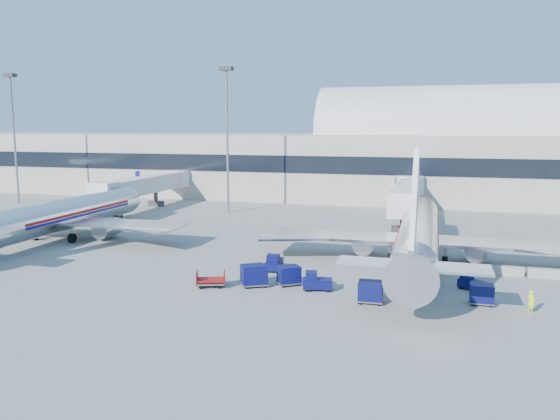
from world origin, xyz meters
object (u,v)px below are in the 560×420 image
(barrier_mid, at_px, (546,273))
(cart_train_c, at_px, (255,275))
(mast_west, at_px, (227,118))
(tug_right, at_px, (471,282))
(cart_solo_near, at_px, (370,291))
(barrier_near, at_px, (506,271))
(mast_far_west, at_px, (13,119))
(tug_lead, at_px, (316,282))
(jetbridge_mid, at_px, (149,185))
(cart_open_red, at_px, (211,281))
(airliner_main, at_px, (418,234))
(cart_train_b, at_px, (253,275))
(airliner_mid, at_px, (58,216))
(cart_solo_far, at_px, (482,294))
(jetbridge_near, at_px, (407,193))
(ramp_worker, at_px, (531,301))
(cart_train_a, at_px, (289,275))
(tug_left, at_px, (274,263))

(barrier_mid, relative_size, cart_train_c, 1.18)
(mast_west, bearing_deg, barrier_mid, -34.14)
(barrier_mid, xyz_separation_m, tug_right, (-6.73, -5.43, 0.17))
(cart_solo_near, bearing_deg, barrier_near, 43.55)
(mast_far_west, relative_size, tug_lead, 8.57)
(jetbridge_mid, height_order, cart_open_red, jetbridge_mid)
(airliner_main, height_order, barrier_mid, airliner_main)
(tug_right, height_order, cart_train_b, cart_train_b)
(airliner_mid, relative_size, cart_train_c, 14.68)
(mast_west, distance_m, cart_solo_near, 49.55)
(airliner_mid, height_order, cart_solo_far, airliner_mid)
(jetbridge_near, bearing_deg, tug_right, -78.49)
(mast_far_west, height_order, ramp_worker, mast_far_west)
(mast_west, height_order, cart_open_red, mast_west)
(cart_open_red, bearing_deg, airliner_main, 18.20)
(cart_train_c, relative_size, ramp_worker, 1.49)
(barrier_mid, distance_m, cart_open_red, 29.94)
(jetbridge_mid, relative_size, cart_train_b, 10.54)
(cart_train_a, bearing_deg, mast_west, 83.59)
(tug_left, bearing_deg, jetbridge_mid, 40.10)
(jetbridge_mid, relative_size, ramp_worker, 16.18)
(mast_west, bearing_deg, ramp_worker, -44.90)
(mast_far_west, relative_size, cart_solo_near, 11.36)
(jetbridge_near, height_order, cart_train_c, jetbridge_near)
(mast_far_west, bearing_deg, cart_open_red, -35.90)
(jetbridge_mid, xyz_separation_m, cart_solo_far, (49.53, -38.16, -3.07))
(cart_train_b, bearing_deg, barrier_near, -8.99)
(tug_lead, xyz_separation_m, cart_train_a, (-2.58, 0.81, 0.17))
(jetbridge_near, bearing_deg, ramp_worker, -74.49)
(barrier_mid, bearing_deg, tug_right, -141.07)
(jetbridge_near, distance_m, tug_lead, 38.45)
(airliner_main, distance_m, tug_right, 9.45)
(jetbridge_mid, bearing_deg, jetbridge_near, 0.00)
(jetbridge_near, distance_m, cart_train_b, 39.86)
(tug_lead, distance_m, cart_open_red, 8.98)
(tug_right, relative_size, cart_solo_near, 1.16)
(tug_left, bearing_deg, cart_train_a, -152.34)
(barrier_mid, relative_size, cart_train_a, 1.26)
(airliner_mid, distance_m, jetbridge_near, 47.55)
(cart_train_b, bearing_deg, airliner_main, 9.01)
(tug_right, distance_m, cart_open_red, 21.90)
(cart_solo_near, height_order, cart_open_red, cart_solo_near)
(jetbridge_mid, xyz_separation_m, cart_train_b, (31.08, -38.22, -2.95))
(airliner_main, height_order, tug_right, airliner_main)
(jetbridge_mid, bearing_deg, cart_train_a, -47.54)
(tug_left, bearing_deg, airliner_main, -66.86)
(mast_far_west, distance_m, cart_train_c, 69.52)
(mast_west, bearing_deg, jetbridge_near, 1.68)
(mast_west, xyz_separation_m, tug_left, (16.98, -32.05, -14.04))
(cart_train_c, bearing_deg, mast_far_west, 119.03)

